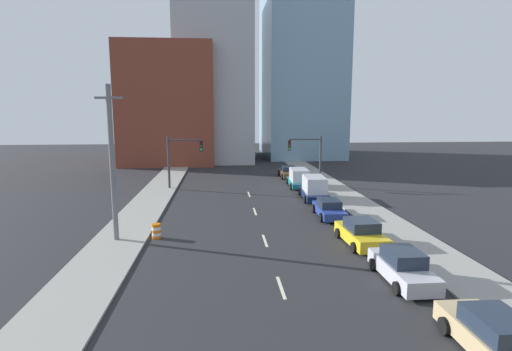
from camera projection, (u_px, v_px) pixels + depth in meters
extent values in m
cube|color=gray|center=(169.00, 178.00, 48.63)|extent=(3.40, 91.79, 0.12)
cube|color=gray|center=(315.00, 176.00, 50.19)|extent=(3.40, 91.79, 0.12)
cube|color=beige|center=(281.00, 287.00, 18.34)|extent=(0.16, 2.40, 0.01)
cube|color=beige|center=(265.00, 241.00, 25.01)|extent=(0.16, 2.40, 0.01)
cube|color=beige|center=(255.00, 211.00, 32.36)|extent=(0.16, 2.40, 0.01)
cube|color=beige|center=(249.00, 194.00, 39.12)|extent=(0.16, 2.40, 0.01)
cube|color=brown|center=(170.00, 105.00, 63.89)|extent=(14.00, 16.00, 18.06)
cube|color=#A8A8AD|center=(215.00, 77.00, 67.68)|extent=(12.00, 20.00, 27.74)
cube|color=#7A9EB7|center=(300.00, 56.00, 72.28)|extent=(13.00, 20.00, 36.19)
cylinder|color=#38383D|center=(169.00, 163.00, 41.38)|extent=(0.24, 0.24, 5.52)
cylinder|color=#38383D|center=(185.00, 140.00, 41.15)|extent=(3.40, 0.16, 0.16)
cube|color=black|center=(201.00, 146.00, 41.40)|extent=(0.34, 0.32, 1.10)
cylinder|color=#4C0C0C|center=(201.00, 143.00, 41.18)|extent=(0.22, 0.04, 0.22)
cylinder|color=#593F0C|center=(201.00, 146.00, 41.23)|extent=(0.22, 0.04, 0.22)
cylinder|color=#26E53F|center=(201.00, 149.00, 41.28)|extent=(0.22, 0.04, 0.22)
cylinder|color=#38383D|center=(320.00, 161.00, 42.76)|extent=(0.24, 0.24, 5.52)
cylinder|color=#38383D|center=(305.00, 139.00, 42.24)|extent=(3.40, 0.16, 0.16)
cube|color=black|center=(289.00, 145.00, 42.19)|extent=(0.34, 0.32, 1.10)
cylinder|color=#4C0C0C|center=(290.00, 142.00, 41.97)|extent=(0.22, 0.04, 0.22)
cylinder|color=#593F0C|center=(289.00, 146.00, 42.03)|extent=(0.22, 0.04, 0.22)
cylinder|color=#26E53F|center=(289.00, 149.00, 42.08)|extent=(0.22, 0.04, 0.22)
cylinder|color=slate|center=(112.00, 165.00, 24.17)|extent=(0.32, 0.32, 9.61)
cube|color=slate|center=(108.00, 98.00, 23.54)|extent=(1.60, 0.14, 0.14)
cylinder|color=orange|center=(157.00, 237.00, 25.48)|extent=(0.56, 0.56, 0.19)
cylinder|color=white|center=(156.00, 234.00, 25.45)|extent=(0.56, 0.56, 0.19)
cylinder|color=orange|center=(156.00, 231.00, 25.42)|extent=(0.56, 0.56, 0.19)
cylinder|color=white|center=(156.00, 228.00, 25.39)|extent=(0.56, 0.56, 0.19)
cylinder|color=orange|center=(156.00, 225.00, 25.36)|extent=(0.56, 0.56, 0.19)
cube|color=tan|center=(497.00, 343.00, 12.99)|extent=(1.85, 4.83, 0.69)
cube|color=#1E2838|center=(499.00, 325.00, 12.89)|extent=(1.59, 2.19, 0.62)
cylinder|color=black|center=(445.00, 326.00, 14.43)|extent=(0.23, 0.64, 0.64)
cylinder|color=black|center=(493.00, 324.00, 14.55)|extent=(0.23, 0.64, 0.64)
cube|color=#B2B2BC|center=(402.00, 270.00, 18.97)|extent=(1.71, 4.53, 0.73)
cube|color=#1E2838|center=(403.00, 256.00, 18.86)|extent=(1.50, 2.04, 0.65)
cylinder|color=black|center=(373.00, 264.00, 20.31)|extent=(0.22, 0.61, 0.61)
cylinder|color=black|center=(406.00, 263.00, 20.47)|extent=(0.22, 0.61, 0.61)
cylinder|color=black|center=(397.00, 288.00, 17.55)|extent=(0.22, 0.61, 0.61)
cylinder|color=black|center=(435.00, 287.00, 17.71)|extent=(0.22, 0.61, 0.61)
cube|color=gold|center=(361.00, 236.00, 24.28)|extent=(2.06, 4.56, 0.72)
cube|color=#1E2838|center=(362.00, 225.00, 24.18)|extent=(1.74, 2.08, 0.64)
cylinder|color=black|center=(338.00, 233.00, 25.56)|extent=(0.24, 0.63, 0.62)
cylinder|color=black|center=(367.00, 232.00, 25.80)|extent=(0.24, 0.63, 0.62)
cylinder|color=black|center=(354.00, 247.00, 22.83)|extent=(0.24, 0.63, 0.62)
cylinder|color=black|center=(386.00, 246.00, 23.07)|extent=(0.24, 0.63, 0.62)
cube|color=navy|center=(329.00, 211.00, 30.64)|extent=(1.89, 4.59, 0.60)
cube|color=#1E2838|center=(329.00, 203.00, 30.55)|extent=(1.60, 2.09, 0.57)
cylinder|color=black|center=(314.00, 208.00, 32.00)|extent=(0.24, 0.69, 0.68)
cylinder|color=black|center=(336.00, 208.00, 32.10)|extent=(0.24, 0.69, 0.68)
cylinder|color=black|center=(321.00, 217.00, 29.23)|extent=(0.24, 0.69, 0.68)
cylinder|color=black|center=(345.00, 217.00, 29.33)|extent=(0.24, 0.69, 0.68)
cube|color=#141E47|center=(314.00, 194.00, 37.01)|extent=(2.34, 5.64, 0.57)
cube|color=silver|center=(314.00, 184.00, 36.58)|extent=(1.98, 3.52, 1.39)
cylinder|color=black|center=(300.00, 192.00, 38.69)|extent=(0.26, 0.67, 0.66)
cylinder|color=black|center=(321.00, 192.00, 38.76)|extent=(0.26, 0.67, 0.66)
cylinder|color=black|center=(305.00, 199.00, 35.31)|extent=(0.26, 0.67, 0.66)
cylinder|color=black|center=(329.00, 199.00, 35.37)|extent=(0.26, 0.67, 0.66)
cube|color=#196B75|center=(299.00, 183.00, 43.13)|extent=(2.21, 5.34, 0.51)
cube|color=silver|center=(299.00, 175.00, 42.73)|extent=(1.89, 3.33, 1.28)
cylinder|color=black|center=(287.00, 181.00, 44.71)|extent=(0.25, 0.67, 0.66)
cylinder|color=black|center=(305.00, 181.00, 44.80)|extent=(0.25, 0.67, 0.66)
cylinder|color=black|center=(291.00, 186.00, 41.49)|extent=(0.25, 0.67, 0.66)
cylinder|color=black|center=(311.00, 186.00, 41.58)|extent=(0.25, 0.67, 0.66)
cube|color=brown|center=(288.00, 173.00, 49.29)|extent=(1.84, 4.53, 0.60)
cube|color=#1E2838|center=(288.00, 169.00, 49.19)|extent=(1.60, 2.04, 0.58)
cylinder|color=black|center=(279.00, 173.00, 50.61)|extent=(0.22, 0.71, 0.71)
cylinder|color=black|center=(294.00, 173.00, 50.76)|extent=(0.22, 0.71, 0.71)
cylinder|color=black|center=(282.00, 176.00, 47.85)|extent=(0.22, 0.71, 0.71)
cylinder|color=black|center=(298.00, 176.00, 48.00)|extent=(0.22, 0.71, 0.71)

